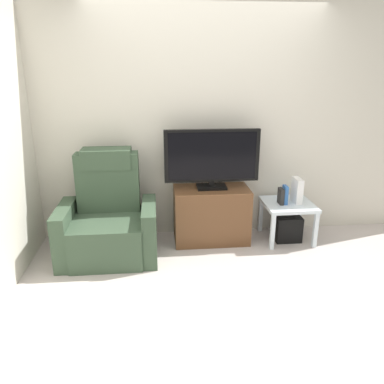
{
  "coord_description": "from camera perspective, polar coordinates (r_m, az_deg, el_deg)",
  "views": [
    {
      "loc": [
        -0.55,
        -3.02,
        1.9
      ],
      "look_at": [
        -0.21,
        0.5,
        0.7
      ],
      "focal_mm": 35.36,
      "sensor_mm": 36.0,
      "label": 1
    }
  ],
  "objects": [
    {
      "name": "book_middle",
      "position": [
        4.27,
        13.86,
        -0.41
      ],
      "size": [
        0.04,
        0.1,
        0.21
      ],
      "primitive_type": "cube",
      "color": "#3366B2",
      "rests_on": "side_table"
    },
    {
      "name": "wall_back",
      "position": [
        4.23,
        2.03,
        10.56
      ],
      "size": [
        6.4,
        0.06,
        2.6
      ],
      "primitive_type": "cube",
      "color": "beige",
      "rests_on": "ground"
    },
    {
      "name": "subwoofer_box",
      "position": [
        4.45,
        14.03,
        -5.13
      ],
      "size": [
        0.29,
        0.29,
        0.29
      ],
      "primitive_type": "cube",
      "color": "black",
      "rests_on": "ground"
    },
    {
      "name": "recliner_armchair",
      "position": [
        3.99,
        -12.5,
        -4.26
      ],
      "size": [
        0.98,
        0.78,
        1.08
      ],
      "rotation": [
        0.0,
        0.0,
        -0.03
      ],
      "color": "#384C38",
      "rests_on": "ground"
    },
    {
      "name": "book_leftmost",
      "position": [
        4.26,
        13.25,
        -0.62
      ],
      "size": [
        0.04,
        0.12,
        0.18
      ],
      "primitive_type": "cube",
      "color": "#262626",
      "rests_on": "side_table"
    },
    {
      "name": "side_table",
      "position": [
        4.36,
        14.26,
        -2.42
      ],
      "size": [
        0.54,
        0.54,
        0.44
      ],
      "color": "silver",
      "rests_on": "ground"
    },
    {
      "name": "television",
      "position": [
        4.05,
        3.04,
        5.2
      ],
      "size": [
        1.02,
        0.2,
        0.65
      ],
      "color": "black",
      "rests_on": "tv_stand"
    },
    {
      "name": "game_console",
      "position": [
        4.34,
        15.56,
        0.22
      ],
      "size": [
        0.07,
        0.2,
        0.28
      ],
      "primitive_type": "cube",
      "color": "white",
      "rests_on": "side_table"
    },
    {
      "name": "ground_plane",
      "position": [
        3.61,
        4.19,
        -13.06
      ],
      "size": [
        6.4,
        6.4,
        0.0
      ],
      "primitive_type": "plane",
      "color": "#BCB2AD"
    },
    {
      "name": "tv_stand",
      "position": [
        4.23,
        2.92,
        -3.43
      ],
      "size": [
        0.82,
        0.44,
        0.61
      ],
      "color": "brown",
      "rests_on": "ground"
    }
  ]
}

